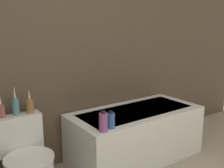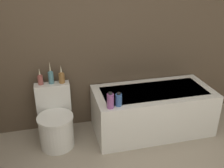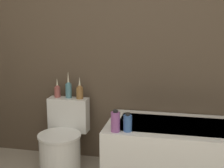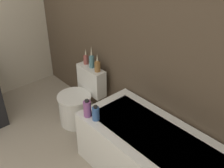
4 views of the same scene
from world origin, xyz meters
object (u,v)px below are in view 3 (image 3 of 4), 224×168
Objects in this scene: toilet at (62,143)px; shampoo_bottle_tall at (115,121)px; bathtub at (189,155)px; vase_silver at (69,89)px; vase_bronze at (80,91)px; vase_gold at (57,91)px; shampoo_bottle_short at (128,123)px.

toilet is 0.77m from shampoo_bottle_tall.
bathtub is 7.87× the size of shampoo_bottle_tall.
vase_silver is 1.22× the size of vase_bronze.
vase_gold reaches higher than shampoo_bottle_tall.
vase_silver is at bearing 90.00° from toilet.
vase_bronze is at bearing -5.46° from vase_silver.
toilet is at bearing -90.00° from vase_silver.
vase_gold reaches higher than toilet.
bathtub is at bearing -11.27° from vase_silver.
bathtub is 1.34m from vase_silver.
vase_gold is at bearing 169.58° from bathtub.
vase_gold is at bearing 148.62° from shampoo_bottle_short.
vase_bronze is (0.25, -0.02, 0.01)m from vase_gold.
shampoo_bottle_short is (0.57, -0.48, -0.13)m from vase_bronze.
vase_silver reaches higher than shampoo_bottle_short.
toilet is 0.83m from shampoo_bottle_short.
vase_bronze is 1.41× the size of shampoo_bottle_short.
vase_bronze reaches higher than shampoo_bottle_short.
bathtub is 6.57× the size of vase_bronze.
shampoo_bottle_tall is 0.10m from shampoo_bottle_short.
vase_gold is 0.25m from vase_bronze.
shampoo_bottle_short is (0.70, -0.50, -0.14)m from vase_silver.
shampoo_bottle_short reaches higher than toilet.
shampoo_bottle_short is at bearing 14.42° from shampoo_bottle_tall.
toilet is 3.40× the size of vase_gold.
vase_bronze is at bearing 59.47° from toilet.
shampoo_bottle_tall is 1.17× the size of shampoo_bottle_short.
bathtub is 2.14× the size of toilet.
vase_silver is 0.80m from shampoo_bottle_tall.
shampoo_bottle_tall reaches higher than toilet.
shampoo_bottle_tall reaches higher than shampoo_bottle_short.
vase_silver is at bearing -1.92° from vase_gold.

